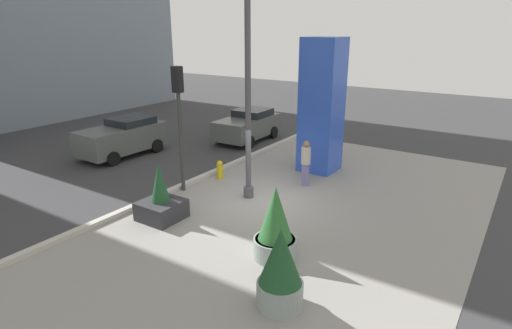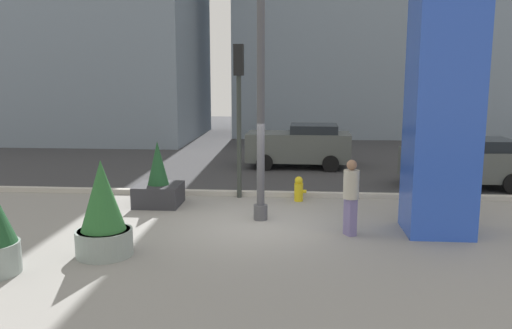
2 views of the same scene
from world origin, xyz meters
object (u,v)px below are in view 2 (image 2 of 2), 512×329
potted_plant_by_pillar (103,214)px  car_intersection (466,162)px  car_curb_east (300,145)px  pedestrian_on_sidewalk (351,193)px  art_pillar_blue (442,117)px  lamp_post (261,80)px  traffic_light_far_side (239,96)px  potted_plant_near_left (158,185)px  fire_hydrant (299,189)px

potted_plant_by_pillar → car_intersection: 12.15m
car_curb_east → pedestrian_on_sidewalk: bearing=-82.7°
art_pillar_blue → car_intersection: (2.30, 5.33, -1.91)m
lamp_post → pedestrian_on_sidewalk: 3.56m
art_pillar_blue → traffic_light_far_side: 5.96m
car_intersection → pedestrian_on_sidewalk: bearing=-127.3°
traffic_light_far_side → pedestrian_on_sidewalk: size_ratio=2.55×
potted_plant_by_pillar → car_intersection: (9.55, 7.52, -0.06)m
lamp_post → car_curb_east: (1.00, 7.93, -2.68)m
art_pillar_blue → car_intersection: size_ratio=1.37×
traffic_light_far_side → car_intersection: size_ratio=1.14×
potted_plant_near_left → potted_plant_by_pillar: potted_plant_by_pillar is taller
car_intersection → fire_hydrant: bearing=-155.9°
fire_hydrant → traffic_light_far_side: traffic_light_far_side is taller
art_pillar_blue → potted_plant_near_left: (-7.24, 2.04, -2.14)m
car_intersection → potted_plant_near_left: bearing=-161.0°
potted_plant_by_pillar → traffic_light_far_side: bearing=67.6°
potted_plant_near_left → car_curb_east: bearing=58.8°
art_pillar_blue → potted_plant_by_pillar: (-7.24, -2.19, -1.85)m
art_pillar_blue → potted_plant_near_left: 7.82m
lamp_post → art_pillar_blue: 4.37m
traffic_light_far_side → potted_plant_near_left: bearing=-152.9°
art_pillar_blue → car_curb_east: 9.44m
lamp_post → car_curb_east: 8.43m
fire_hydrant → art_pillar_blue: bearing=-41.3°
pedestrian_on_sidewalk → fire_hydrant: bearing=110.2°
potted_plant_by_pillar → pedestrian_on_sidewalk: size_ratio=1.12×
potted_plant_near_left → car_intersection: (9.54, 3.29, 0.22)m
potted_plant_near_left → pedestrian_on_sidewalk: 5.75m
car_curb_east → pedestrian_on_sidewalk: (1.17, -9.08, 0.11)m
lamp_post → potted_plant_near_left: (-3.02, 1.28, -2.97)m
traffic_light_far_side → potted_plant_by_pillar: bearing=-112.4°
lamp_post → potted_plant_by_pillar: (-3.03, -2.95, -2.68)m
potted_plant_near_left → art_pillar_blue: bearing=-15.7°
potted_plant_by_pillar → traffic_light_far_side: size_ratio=0.44×
art_pillar_blue → pedestrian_on_sidewalk: 2.71m
fire_hydrant → traffic_light_far_side: 3.27m
traffic_light_far_side → car_intersection: 7.98m
traffic_light_far_side → car_curb_east: 6.21m
art_pillar_blue → car_curb_east: size_ratio=1.32×
potted_plant_near_left → fire_hydrant: size_ratio=2.48×
potted_plant_near_left → fire_hydrant: (4.00, 0.80, -0.23)m
lamp_post → art_pillar_blue: size_ratio=1.34×
potted_plant_by_pillar → traffic_light_far_side: traffic_light_far_side is taller
potted_plant_near_left → lamp_post: bearing=-23.0°
potted_plant_near_left → potted_plant_by_pillar: 4.24m
fire_hydrant → pedestrian_on_sidewalk: (1.19, -3.24, 0.63)m
fire_hydrant → pedestrian_on_sidewalk: 3.51m
art_pillar_blue → potted_plant_by_pillar: 7.79m
fire_hydrant → car_curb_east: 5.86m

